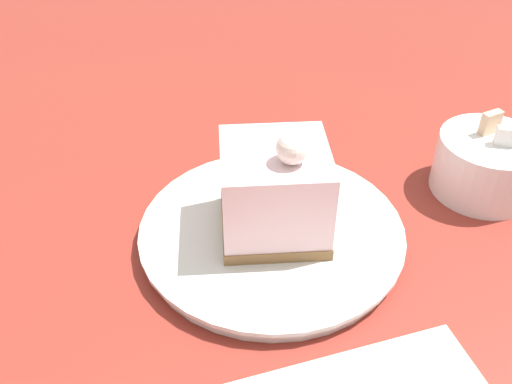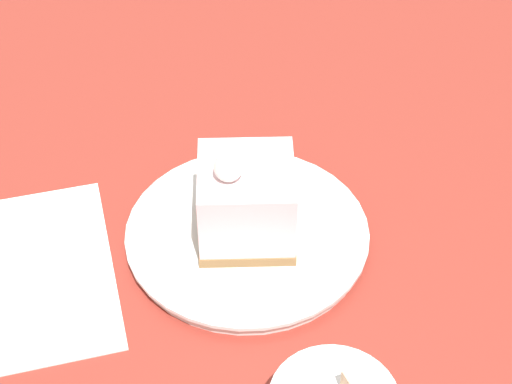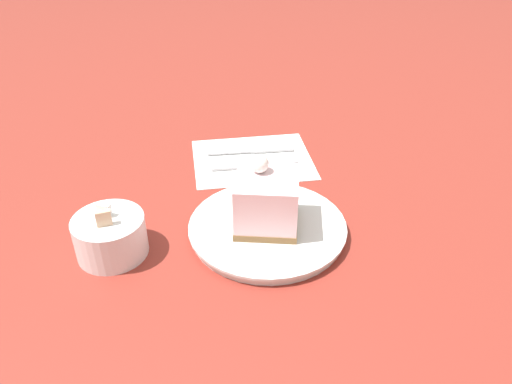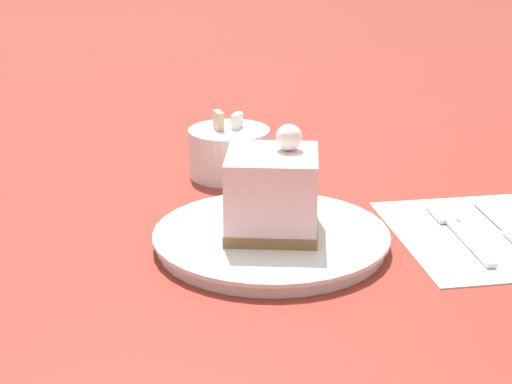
# 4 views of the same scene
# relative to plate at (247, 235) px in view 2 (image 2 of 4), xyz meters

# --- Properties ---
(ground_plane) EXTENTS (4.00, 4.00, 0.00)m
(ground_plane) POSITION_rel_plate_xyz_m (0.02, 0.04, -0.01)
(ground_plane) COLOR maroon
(plate) EXTENTS (0.23, 0.23, 0.02)m
(plate) POSITION_rel_plate_xyz_m (0.00, 0.00, 0.00)
(plate) COLOR silver
(plate) RESTS_ON ground_plane
(cake_slice) EXTENTS (0.10, 0.10, 0.10)m
(cake_slice) POSITION_rel_plate_xyz_m (0.00, 0.00, 0.05)
(cake_slice) COLOR olive
(cake_slice) RESTS_ON plate
(napkin) EXTENTS (0.20, 0.23, 0.00)m
(napkin) POSITION_rel_plate_xyz_m (0.21, 0.02, -0.01)
(napkin) COLOR white
(napkin) RESTS_ON ground_plane
(fork) EXTENTS (0.03, 0.16, 0.00)m
(fork) POSITION_rel_plate_xyz_m (0.19, 0.03, -0.00)
(fork) COLOR silver
(fork) RESTS_ON napkin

